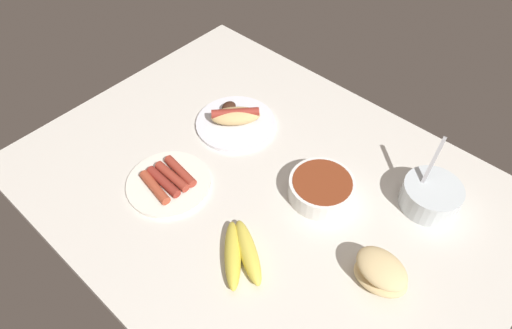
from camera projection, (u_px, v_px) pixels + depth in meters
The scene contains 7 objects.
ground_plane at pixel (263, 189), 114.27cm from camera, with size 120.00×90.00×3.00cm, color silver.
bowl_chili at pixel (321, 188), 109.04cm from camera, with size 15.93×15.93×5.18cm.
bread_stack at pixel (381, 273), 93.27cm from camera, with size 12.97×10.15×7.20cm.
plate_hotdog_assembled at pixel (235, 119), 126.45cm from camera, with size 22.38×22.38×5.61cm.
plate_sausages at pixel (168, 182), 112.51cm from camera, with size 21.04×21.04×3.31cm.
banana_bunch at pixel (241, 253), 98.26cm from camera, with size 17.43×16.00×3.94cm.
bowl_coleslaw at pixel (431, 195), 106.73cm from camera, with size 13.81×13.81×16.09cm.
Camera 1 is at (-46.48, 53.69, 88.25)cm, focal length 31.86 mm.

